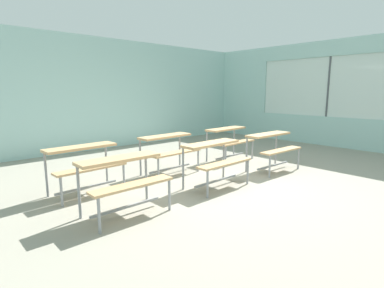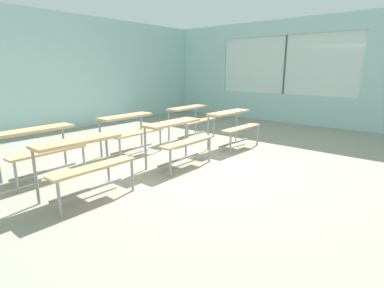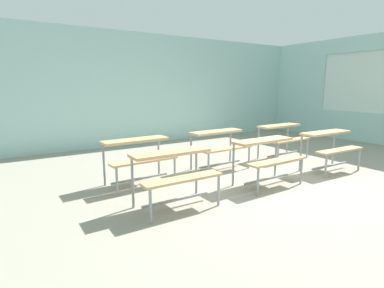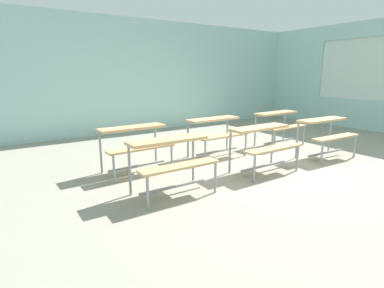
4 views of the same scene
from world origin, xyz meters
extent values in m
cube|color=gray|center=(0.00, 0.00, -0.03)|extent=(10.00, 9.00, 0.05)
cube|color=#A8D1CC|center=(0.00, 4.50, 1.50)|extent=(10.00, 0.12, 3.00)
cube|color=#A8D1CC|center=(5.00, 0.00, 0.42)|extent=(0.12, 9.00, 0.85)
cube|color=#A8D1CC|center=(5.00, 0.00, 2.77)|extent=(0.12, 9.00, 0.45)
cube|color=#A8D1CC|center=(5.00, 3.55, 1.70)|extent=(0.12, 1.90, 1.70)
cube|color=silver|center=(5.00, 0.50, 1.70)|extent=(0.02, 4.20, 1.70)
cube|color=#4C5156|center=(5.00, 0.50, 1.70)|extent=(0.06, 0.05, 1.70)
cube|color=tan|center=(-1.93, 0.15, 0.72)|extent=(1.10, 0.32, 0.04)
cube|color=tan|center=(-1.93, -0.17, 0.44)|extent=(1.10, 0.22, 0.03)
cylinder|color=gray|center=(-2.43, 0.29, 0.36)|extent=(0.04, 0.04, 0.72)
cylinder|color=gray|center=(-1.43, 0.29, 0.36)|extent=(0.04, 0.04, 0.72)
cylinder|color=gray|center=(-2.43, -0.26, 0.22)|extent=(0.04, 0.04, 0.44)
cylinder|color=gray|center=(-1.43, -0.26, 0.22)|extent=(0.04, 0.04, 0.44)
cube|color=gray|center=(-1.93, 0.01, 0.10)|extent=(1.00, 0.04, 0.03)
cube|color=tan|center=(-0.23, 0.14, 0.72)|extent=(1.10, 0.33, 0.04)
cube|color=tan|center=(-0.22, -0.18, 0.44)|extent=(1.10, 0.23, 0.03)
cylinder|color=gray|center=(-0.73, 0.27, 0.36)|extent=(0.04, 0.04, 0.72)
cylinder|color=gray|center=(0.27, 0.28, 0.36)|extent=(0.04, 0.04, 0.72)
cylinder|color=gray|center=(-0.72, -0.28, 0.22)|extent=(0.04, 0.04, 0.44)
cylinder|color=gray|center=(0.28, -0.27, 0.22)|extent=(0.04, 0.04, 0.44)
cube|color=gray|center=(-0.23, 0.00, 0.10)|extent=(1.00, 0.05, 0.03)
cube|color=tan|center=(1.40, 0.08, 0.72)|extent=(1.11, 0.36, 0.04)
cube|color=tan|center=(1.39, -0.24, 0.44)|extent=(1.11, 0.26, 0.03)
cylinder|color=gray|center=(0.90, 0.24, 0.36)|extent=(0.04, 0.04, 0.72)
cylinder|color=gray|center=(1.90, 0.20, 0.36)|extent=(0.04, 0.04, 0.72)
cylinder|color=gray|center=(0.88, -0.31, 0.22)|extent=(0.04, 0.04, 0.44)
cylinder|color=gray|center=(1.88, -0.35, 0.22)|extent=(0.04, 0.04, 0.44)
cube|color=gray|center=(1.39, -0.06, 0.10)|extent=(1.00, 0.07, 0.03)
cube|color=tan|center=(-1.98, 1.28, 0.72)|extent=(1.11, 0.36, 0.04)
cube|color=tan|center=(-1.96, 0.96, 0.44)|extent=(1.11, 0.26, 0.03)
cylinder|color=gray|center=(-1.48, 1.44, 0.36)|extent=(0.04, 0.04, 0.72)
cylinder|color=gray|center=(-2.46, 0.85, 0.22)|extent=(0.04, 0.04, 0.44)
cylinder|color=gray|center=(-1.46, 0.89, 0.22)|extent=(0.04, 0.04, 0.44)
cube|color=gray|center=(-1.97, 1.14, 0.10)|extent=(1.00, 0.07, 0.03)
cube|color=tan|center=(-0.29, 1.30, 0.72)|extent=(1.11, 0.35, 0.04)
cube|color=tan|center=(-0.28, 0.98, 0.44)|extent=(1.11, 0.25, 0.03)
cylinder|color=gray|center=(-0.80, 1.43, 0.36)|extent=(0.04, 0.04, 0.72)
cylinder|color=gray|center=(0.20, 1.46, 0.36)|extent=(0.04, 0.04, 0.72)
cylinder|color=gray|center=(-0.78, 0.88, 0.22)|extent=(0.04, 0.04, 0.44)
cylinder|color=gray|center=(0.22, 0.91, 0.22)|extent=(0.04, 0.04, 0.44)
cube|color=gray|center=(-0.29, 1.16, 0.10)|extent=(1.00, 0.06, 0.03)
cube|color=tan|center=(1.44, 1.25, 0.72)|extent=(1.11, 0.36, 0.04)
cube|color=tan|center=(1.45, 0.93, 0.44)|extent=(1.11, 0.26, 0.03)
cylinder|color=gray|center=(0.93, 1.38, 0.36)|extent=(0.04, 0.04, 0.72)
cylinder|color=gray|center=(1.93, 1.41, 0.36)|extent=(0.04, 0.04, 0.72)
cylinder|color=gray|center=(0.95, 0.83, 0.22)|extent=(0.04, 0.04, 0.44)
cylinder|color=gray|center=(1.95, 0.86, 0.22)|extent=(0.04, 0.04, 0.44)
cube|color=gray|center=(1.44, 1.11, 0.10)|extent=(1.00, 0.07, 0.03)
camera|label=1|loc=(-3.80, -3.30, 1.60)|focal=28.00mm
camera|label=2|loc=(-3.80, -3.30, 1.60)|focal=28.00mm
camera|label=3|loc=(-3.80, -3.30, 1.60)|focal=28.00mm
camera|label=4|loc=(-3.80, -3.30, 1.60)|focal=28.00mm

